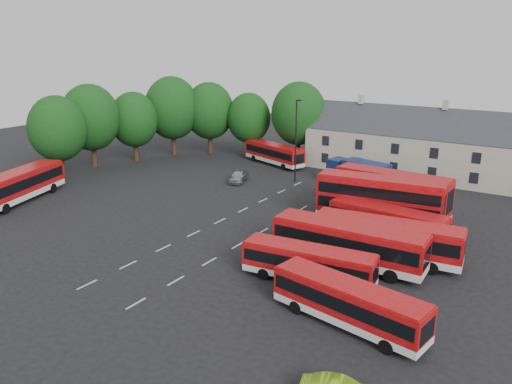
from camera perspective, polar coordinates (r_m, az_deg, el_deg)
ground at (r=47.80m, az=-5.60°, el=-4.01°), size 140.00×140.00×0.00m
lane_markings at (r=47.88m, az=-1.76°, el=-3.89°), size 5.15×33.80×0.01m
treeline at (r=73.62m, az=-9.05°, el=8.62°), size 29.92×32.59×12.01m
terrace_houses at (r=67.50m, az=20.40°, el=4.61°), size 35.70×7.13×10.06m
bus_row_a at (r=31.77m, az=10.53°, el=-12.14°), size 10.32×3.89×2.85m
bus_row_b at (r=36.67m, az=6.02°, el=-7.92°), size 9.94×3.39×2.75m
bus_row_c at (r=39.64m, az=10.49°, el=-5.56°), size 12.09×3.20×3.39m
bus_row_d at (r=41.32m, az=14.66°, el=-4.96°), size 11.96×4.08×3.31m
bus_row_e at (r=45.61m, az=14.75°, el=-3.17°), size 10.63×3.36×2.96m
bus_dd_south at (r=48.47m, az=13.93°, el=-0.73°), size 11.91×4.07×4.79m
bus_dd_north at (r=51.20m, az=15.24°, el=0.02°), size 11.52×3.42×4.66m
bus_west at (r=60.25m, az=-25.48°, el=0.87°), size 6.50×12.38×3.43m
bus_north at (r=71.29m, az=2.10°, el=4.54°), size 10.59×5.57×2.93m
box_truck at (r=60.79m, az=11.64°, el=2.17°), size 8.11×4.17×3.40m
silver_car at (r=62.67m, az=-2.00°, el=1.84°), size 3.02×4.63×1.47m
lamppost at (r=61.74m, az=4.60°, el=6.09°), size 0.71×0.34×10.27m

